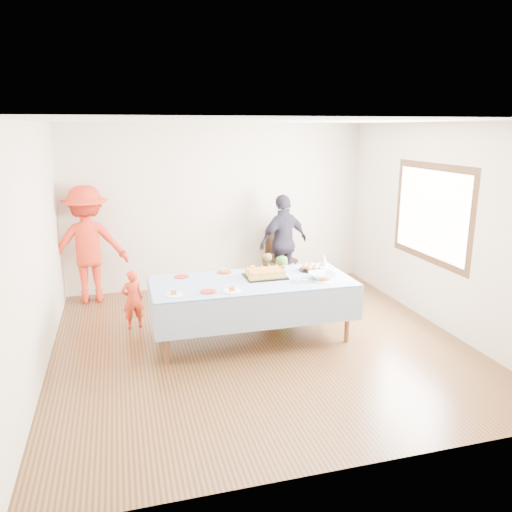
{
  "coord_description": "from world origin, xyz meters",
  "views": [
    {
      "loc": [
        -1.59,
        -5.6,
        2.63
      ],
      "look_at": [
        0.04,
        0.3,
        1.05
      ],
      "focal_mm": 35.0,
      "sensor_mm": 36.0,
      "label": 1
    }
  ],
  "objects_px": {
    "dining_chair": "(279,254)",
    "adult_left": "(88,245)",
    "birthday_cake": "(265,274)",
    "party_table": "(252,284)"
  },
  "relations": [
    {
      "from": "adult_left",
      "to": "dining_chair",
      "type": "bearing_deg",
      "value": -179.61
    },
    {
      "from": "birthday_cake",
      "to": "adult_left",
      "type": "distance_m",
      "value": 2.97
    },
    {
      "from": "dining_chair",
      "to": "birthday_cake",
      "type": "bearing_deg",
      "value": -126.57
    },
    {
      "from": "birthday_cake",
      "to": "adult_left",
      "type": "bearing_deg",
      "value": 138.63
    },
    {
      "from": "party_table",
      "to": "dining_chair",
      "type": "xyz_separation_m",
      "value": [
        1.05,
        2.13,
        -0.2
      ]
    },
    {
      "from": "dining_chair",
      "to": "adult_left",
      "type": "height_order",
      "value": "adult_left"
    },
    {
      "from": "birthday_cake",
      "to": "dining_chair",
      "type": "bearing_deg",
      "value": 67.31
    },
    {
      "from": "birthday_cake",
      "to": "dining_chair",
      "type": "distance_m",
      "value": 2.23
    },
    {
      "from": "dining_chair",
      "to": "adult_left",
      "type": "relative_size",
      "value": 0.53
    },
    {
      "from": "birthday_cake",
      "to": "adult_left",
      "type": "relative_size",
      "value": 0.29
    }
  ]
}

